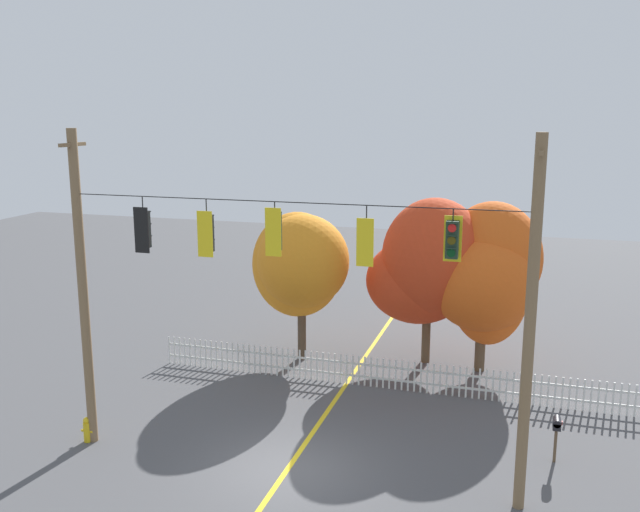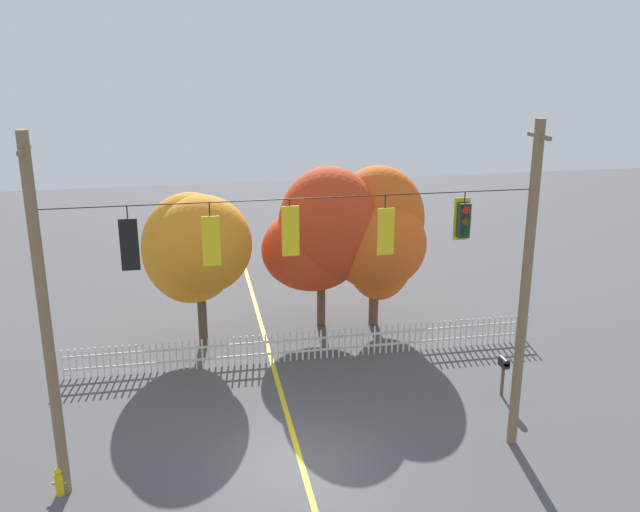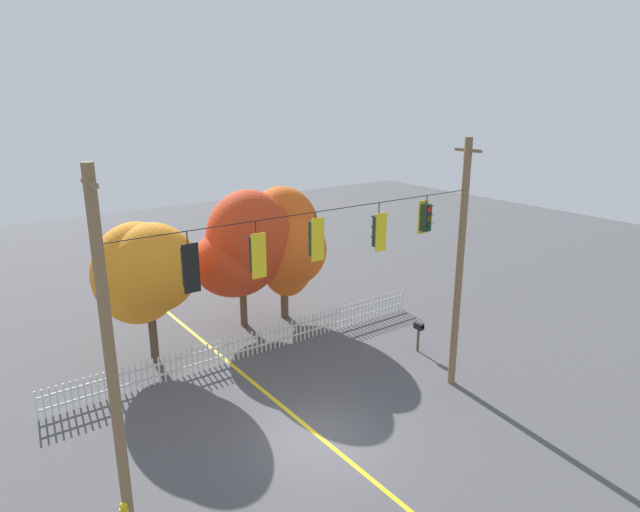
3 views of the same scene
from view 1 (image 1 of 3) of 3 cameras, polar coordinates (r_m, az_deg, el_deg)
The scene contains 14 objects.
ground at distance 20.11m, azimuth -2.76°, elevation -17.16°, with size 80.00×80.00×0.00m, color #4C4C4F.
lane_centerline_stripe at distance 20.11m, azimuth -2.76°, elevation -17.15°, with size 0.16×36.00×0.01m, color gold.
signal_support_span at distance 18.29m, azimuth -2.90°, elevation -4.14°, with size 12.61×1.10×9.28m.
traffic_signal_westbound_side at distance 19.60m, azimuth -14.25°, elevation 2.14°, with size 0.43×0.38×1.54m.
traffic_signal_northbound_secondary at distance 18.70m, azimuth -9.25°, elevation 1.86°, with size 0.43×0.38×1.54m.
traffic_signal_southbound_primary at distance 17.92m, azimuth -3.73°, elevation 2.04°, with size 0.43×0.38×1.40m.
traffic_signal_eastbound_side at distance 17.26m, azimuth 3.80°, elevation 1.20°, with size 0.43×0.38×1.51m.
traffic_signal_northbound_primary at distance 16.90m, azimuth 10.79°, elevation 1.35°, with size 0.43×0.38×1.30m.
white_picket_fence at distance 25.25m, azimuth 5.21°, elevation -9.54°, with size 17.11×0.06×1.11m.
autumn_maple_near_fence at distance 27.12m, azimuth -1.63°, elevation -0.58°, with size 4.02×3.99×5.88m.
autumn_maple_mid at distance 26.79m, azimuth 8.81°, elevation -0.93°, with size 4.63×3.92×6.57m.
autumn_oak_far_east at distance 26.58m, azimuth 13.60°, elevation -1.39°, with size 4.05×4.31×6.45m.
fire_hydrant at distance 22.55m, azimuth -18.55°, elevation -13.34°, with size 0.38×0.22×0.78m.
roadside_mailbox at distance 21.09m, azimuth 18.83°, elevation -13.06°, with size 0.25×0.44×1.34m.
Camera 1 is at (5.98, -16.53, 9.75)m, focal length 39.04 mm.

